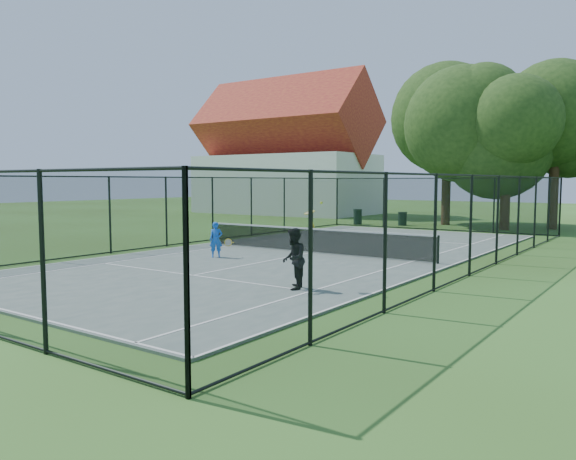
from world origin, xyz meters
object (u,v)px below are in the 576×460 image
Objects in this scene: trash_bin_left at (358,217)px; tennis_net at (312,239)px; trash_bin_right at (402,219)px; player_blue at (216,240)px; player_black at (294,259)px.

tennis_net is at bearing -68.28° from trash_bin_left.
player_blue is (0.80, -18.15, 0.27)m from trash_bin_right.
player_blue is at bearing -78.40° from trash_bin_left.
trash_bin_left is 0.77× the size of player_blue.
trash_bin_right is 0.67× the size of player_blue.
player_blue is at bearing -87.48° from trash_bin_right.
trash_bin_left is at bearing -164.05° from trash_bin_right.
tennis_net is 11.78× the size of trash_bin_right.
player_black is at bearing -73.13° from trash_bin_right.
player_blue is 6.62m from player_black.
trash_bin_left is 17.72m from player_blue.
tennis_net is 10.22× the size of trash_bin_left.
trash_bin_right is at bearing 15.95° from trash_bin_left.
player_black is at bearing -30.23° from player_blue.
player_black is (9.28, -20.69, 0.35)m from trash_bin_left.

